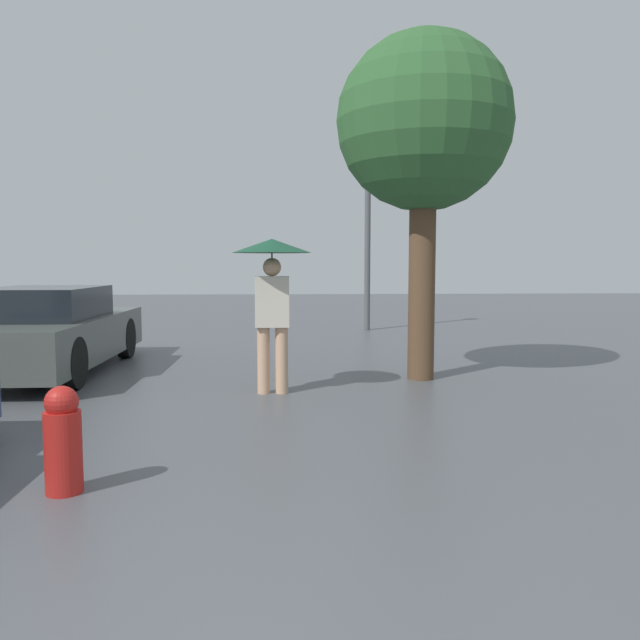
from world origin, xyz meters
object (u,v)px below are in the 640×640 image
tree (424,126)px  street_lamp (368,198)px  parked_car_farthest (49,332)px  fire_hydrant (63,440)px  pedestrian (272,277)px

tree → street_lamp: bearing=88.9°
parked_car_farthest → fire_hydrant: 5.20m
pedestrian → parked_car_farthest: 3.71m
tree → fire_hydrant: size_ratio=6.19×
pedestrian → street_lamp: 7.58m
street_lamp → tree: bearing=-91.1°
fire_hydrant → parked_car_farthest: bearing=110.9°
pedestrian → tree: 2.89m
street_lamp → fire_hydrant: (-3.46, -10.28, -2.70)m
tree → fire_hydrant: tree is taller
street_lamp → fire_hydrant: size_ratio=6.22×
pedestrian → tree: bearing=22.7°
street_lamp → fire_hydrant: bearing=-108.6°
parked_car_farthest → street_lamp: bearing=45.6°
pedestrian → fire_hydrant: (-1.36, -3.19, -1.04)m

